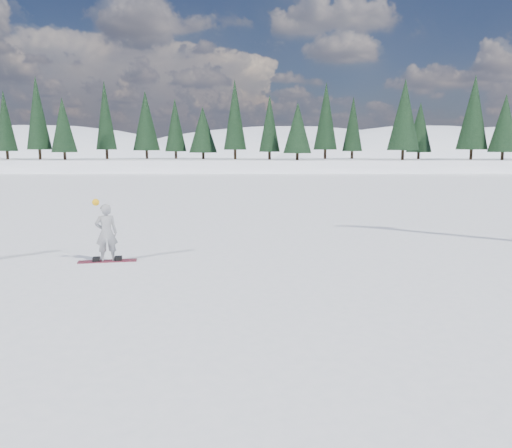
% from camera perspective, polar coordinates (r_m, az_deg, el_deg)
% --- Properties ---
extents(alpine_backdrop, '(412.50, 227.00, 53.20)m').
position_cam_1_polar(alpine_backdrop, '(202.32, -5.39, 3.82)').
color(alpine_backdrop, white).
rests_on(alpine_backdrop, ground).
extents(snowboarder_woman, '(0.65, 0.52, 1.68)m').
position_cam_1_polar(snowboarder_woman, '(13.64, -16.76, -0.93)').
color(snowboarder_woman, '#9B9CA0').
rests_on(snowboarder_woman, ground).
extents(snowboard_woman, '(1.53, 0.53, 0.03)m').
position_cam_1_polar(snowboard_woman, '(13.78, -16.60, -4.08)').
color(snowboard_woman, maroon).
rests_on(snowboard_woman, ground).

